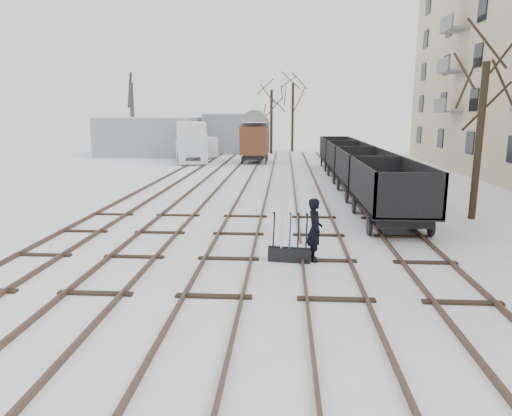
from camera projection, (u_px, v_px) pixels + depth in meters
The scene contains 17 objects.
ground at pixel (229, 260), 14.19m from camera, with size 120.00×120.00×0.00m, color white.
tracks at pixel (256, 188), 27.54m from camera, with size 13.90×52.00×0.16m.
shed_left at pixel (151, 136), 49.77m from camera, with size 10.00×8.00×4.10m.
shed_right at pixel (236, 133), 53.07m from camera, with size 7.00×6.00×4.50m.
ground_frame at pixel (290, 252), 14.01m from camera, with size 1.34×0.59×1.49m.
worker at pixel (315, 230), 13.92m from camera, with size 0.71×0.47×1.96m, color black.
freight_wagon_a at pixel (389, 201), 18.66m from camera, with size 2.45×6.13×2.50m.
freight_wagon_b at pixel (363, 179), 24.91m from camera, with size 2.45×6.13×2.50m.
freight_wagon_c at pixel (348, 166), 31.17m from camera, with size 2.45×6.13×2.50m.
freight_wagon_d at pixel (337, 157), 37.42m from camera, with size 2.45×6.13×2.50m.
box_van_wagon at pixel (255, 139), 42.03m from camera, with size 2.70×4.92×3.70m.
lorry at pixel (191, 141), 43.02m from camera, with size 3.86×8.40×3.67m.
panel_van at pixel (198, 148), 44.71m from camera, with size 3.42×5.22×2.12m.
crane at pixel (134, 135), 47.80m from camera, with size 2.24×5.08×8.55m.
tree_near at pixel (479, 143), 19.05m from camera, with size 0.30×0.30×6.52m, color black.
tree_far_left at pixel (271, 122), 51.23m from camera, with size 0.30×0.30×7.06m, color black.
tree_far_right at pixel (293, 118), 53.76m from camera, with size 0.30×0.30×7.97m, color black.
Camera 1 is at (1.72, -13.49, 4.46)m, focal length 32.00 mm.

